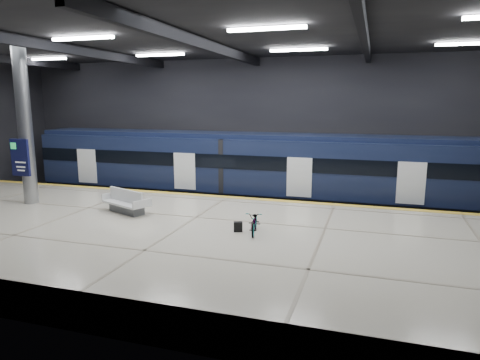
% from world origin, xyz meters
% --- Properties ---
extents(ground, '(30.00, 30.00, 0.00)m').
position_xyz_m(ground, '(0.00, 0.00, 0.00)').
color(ground, black).
rests_on(ground, ground).
extents(room_shell, '(30.10, 16.10, 8.05)m').
position_xyz_m(room_shell, '(-0.00, 0.00, 5.72)').
color(room_shell, black).
rests_on(room_shell, ground).
extents(platform, '(30.00, 11.00, 1.10)m').
position_xyz_m(platform, '(0.00, -2.50, 0.55)').
color(platform, beige).
rests_on(platform, ground).
extents(safety_strip, '(30.00, 0.40, 0.01)m').
position_xyz_m(safety_strip, '(0.00, 2.75, 1.11)').
color(safety_strip, gold).
rests_on(safety_strip, platform).
extents(rails, '(30.00, 1.52, 0.16)m').
position_xyz_m(rails, '(0.00, 5.50, 0.08)').
color(rails, gray).
rests_on(rails, ground).
extents(train, '(29.40, 2.84, 3.79)m').
position_xyz_m(train, '(1.96, 5.50, 2.06)').
color(train, black).
rests_on(train, ground).
extents(bench, '(2.36, 1.68, 0.96)m').
position_xyz_m(bench, '(-2.99, -1.22, 1.44)').
color(bench, '#595B60').
rests_on(bench, platform).
extents(bicycle, '(0.82, 1.62, 0.81)m').
position_xyz_m(bicycle, '(2.75, -2.32, 1.51)').
color(bicycle, '#99999E').
rests_on(bicycle, platform).
extents(pannier_bag, '(0.34, 0.27, 0.35)m').
position_xyz_m(pannier_bag, '(2.15, -2.32, 1.28)').
color(pannier_bag, black).
rests_on(pannier_bag, platform).
extents(info_column, '(0.90, 0.78, 6.90)m').
position_xyz_m(info_column, '(-8.00, -1.03, 4.46)').
color(info_column, '#9EA0A5').
rests_on(info_column, platform).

